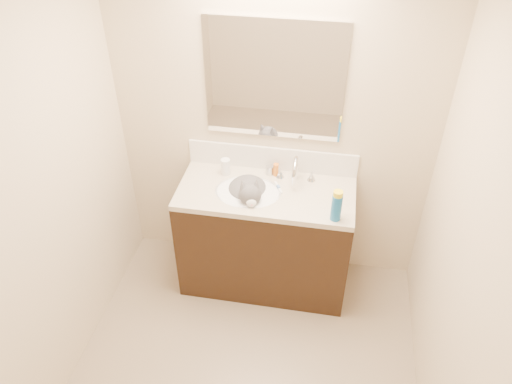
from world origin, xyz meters
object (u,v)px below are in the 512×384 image
at_px(faucet, 295,172).
at_px(cat, 248,193).
at_px(vanity_cabinet, 265,240).
at_px(basin, 248,200).
at_px(pill_bottle, 226,167).
at_px(amber_bottle, 276,170).
at_px(spray_can, 336,208).
at_px(silver_jar, 270,170).

height_order(faucet, cat, faucet).
xyz_separation_m(vanity_cabinet, basin, (-0.12, -0.03, 0.38)).
relative_size(vanity_cabinet, pill_bottle, 10.26).
bearing_deg(amber_bottle, cat, -128.35).
distance_m(vanity_cabinet, pill_bottle, 0.62).
distance_m(basin, pill_bottle, 0.29).
bearing_deg(spray_can, pill_bottle, 155.41).
bearing_deg(pill_bottle, faucet, -1.63).
distance_m(silver_jar, amber_bottle, 0.05).
height_order(basin, amber_bottle, amber_bottle).
relative_size(faucet, spray_can, 1.54).
xyz_separation_m(basin, faucet, (0.30, 0.17, 0.16)).
distance_m(vanity_cabinet, basin, 0.40).
xyz_separation_m(basin, spray_can, (0.59, -0.18, 0.16)).
relative_size(cat, silver_jar, 6.64).
relative_size(basin, pill_bottle, 3.85).
bearing_deg(basin, spray_can, -16.78).
bearing_deg(cat, faucet, 7.89).
xyz_separation_m(vanity_cabinet, amber_bottle, (0.04, 0.19, 0.50)).
bearing_deg(silver_jar, pill_bottle, -170.60).
relative_size(vanity_cabinet, faucet, 4.29).
bearing_deg(amber_bottle, faucet, -21.20).
height_order(pill_bottle, spray_can, spray_can).
relative_size(vanity_cabinet, amber_bottle, 12.73).
xyz_separation_m(amber_bottle, spray_can, (0.44, -0.40, 0.04)).
distance_m(basin, amber_bottle, 0.30).
height_order(pill_bottle, amber_bottle, pill_bottle).
xyz_separation_m(vanity_cabinet, spray_can, (0.47, -0.21, 0.54)).
height_order(basin, faucet, faucet).
height_order(cat, spray_can, spray_can).
relative_size(basin, cat, 1.04).
bearing_deg(vanity_cabinet, silver_jar, 92.19).
bearing_deg(basin, amber_bottle, 54.47).
xyz_separation_m(silver_jar, spray_can, (0.48, -0.41, 0.06)).
bearing_deg(cat, amber_bottle, 33.46).
relative_size(faucet, silver_jar, 4.28).
xyz_separation_m(pill_bottle, amber_bottle, (0.35, 0.04, -0.01)).
xyz_separation_m(faucet, pill_bottle, (-0.49, 0.01, -0.03)).
height_order(cat, pill_bottle, cat).
bearing_deg(faucet, silver_jar, 161.01).
bearing_deg(pill_bottle, spray_can, -24.59).
xyz_separation_m(faucet, amber_bottle, (-0.14, 0.05, -0.04)).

